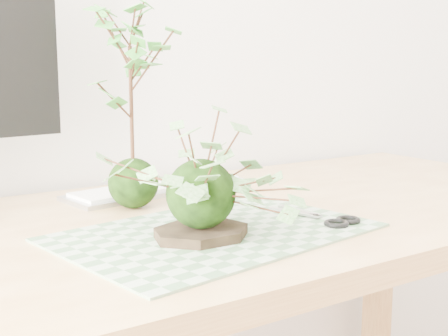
{
  "coord_description": "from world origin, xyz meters",
  "views": [
    {
      "loc": [
        -0.54,
        0.33,
        1.01
      ],
      "look_at": [
        0.0,
        1.14,
        0.84
      ],
      "focal_mm": 50.0,
      "sensor_mm": 36.0,
      "label": 1
    }
  ],
  "objects_px": {
    "keyboard": "(158,188)",
    "desk": "(222,260)",
    "ivy_kokedama": "(201,161)",
    "maple_kokedama": "(130,59)"
  },
  "relations": [
    {
      "from": "ivy_kokedama",
      "to": "desk",
      "type": "bearing_deg",
      "value": 45.86
    },
    {
      "from": "desk",
      "to": "keyboard",
      "type": "bearing_deg",
      "value": 91.8
    },
    {
      "from": "ivy_kokedama",
      "to": "keyboard",
      "type": "xyz_separation_m",
      "value": [
        0.11,
        0.35,
        -0.11
      ]
    },
    {
      "from": "keyboard",
      "to": "desk",
      "type": "bearing_deg",
      "value": -96.51
    },
    {
      "from": "desk",
      "to": "maple_kokedama",
      "type": "xyz_separation_m",
      "value": [
        -0.11,
        0.12,
        0.36
      ]
    },
    {
      "from": "maple_kokedama",
      "to": "keyboard",
      "type": "xyz_separation_m",
      "value": [
        0.11,
        0.11,
        -0.26
      ]
    },
    {
      "from": "desk",
      "to": "ivy_kokedama",
      "type": "height_order",
      "value": "ivy_kokedama"
    },
    {
      "from": "desk",
      "to": "keyboard",
      "type": "height_order",
      "value": "keyboard"
    },
    {
      "from": "ivy_kokedama",
      "to": "keyboard",
      "type": "height_order",
      "value": "ivy_kokedama"
    },
    {
      "from": "desk",
      "to": "ivy_kokedama",
      "type": "relative_size",
      "value": 4.23
    }
  ]
}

